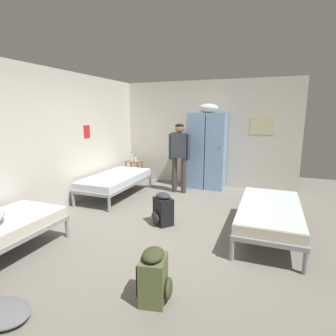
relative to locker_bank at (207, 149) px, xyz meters
name	(u,v)px	position (x,y,z in m)	size (l,w,h in m)	color
ground_plane	(161,228)	(-0.11, -2.69, -0.97)	(9.50, 9.50, 0.00)	slate
room_backdrop	(130,138)	(-1.36, -1.40, 0.35)	(4.48, 6.00, 2.65)	beige
locker_bank	(207,149)	(0.00, 0.00, 0.00)	(0.90, 0.55, 2.07)	#7A9ECC
shelf_unit	(134,169)	(-1.98, -0.11, -0.62)	(0.38, 0.30, 0.57)	brown
bed_left_rear	(116,180)	(-1.73, -1.44, -0.59)	(0.90, 1.90, 0.49)	gray
bed_right	(270,212)	(1.52, -2.34, -0.59)	(0.90, 1.90, 0.49)	gray
person_traveler	(179,152)	(-0.50, -0.64, 0.00)	(0.51, 0.22, 1.61)	#3D3833
water_bottle	(132,157)	(-2.06, -0.09, -0.29)	(0.07, 0.07, 0.24)	#B2DBEA
lotion_bottle	(135,159)	(-1.91, -0.15, -0.32)	(0.05, 0.05, 0.17)	white
backpack_olive	(155,277)	(0.49, -4.30, -0.71)	(0.38, 0.36, 0.55)	#566038
backpack_black	(163,210)	(-0.15, -2.52, -0.71)	(0.41, 0.42, 0.55)	black
clothes_pile_grey	(1,313)	(-0.73, -5.03, -0.92)	(0.58, 0.41, 0.11)	slate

